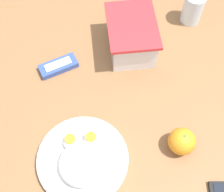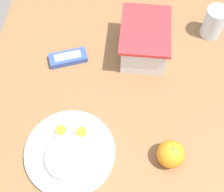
{
  "view_description": "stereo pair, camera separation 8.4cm",
  "coord_description": "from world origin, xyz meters",
  "px_view_note": "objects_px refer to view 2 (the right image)",
  "views": [
    {
      "loc": [
        0.36,
        -0.08,
        1.52
      ],
      "look_at": [
        -0.05,
        -0.03,
        0.79
      ],
      "focal_mm": 50.0,
      "sensor_mm": 36.0,
      "label": 1
    },
    {
      "loc": [
        0.36,
        0.01,
        1.52
      ],
      "look_at": [
        -0.05,
        -0.03,
        0.79
      ],
      "focal_mm": 50.0,
      "sensor_mm": 36.0,
      "label": 2
    }
  ],
  "objects_px": {
    "rice_plate": "(69,152)",
    "candy_bar": "(68,58)",
    "food_container": "(144,42)",
    "orange_fruit": "(171,154)",
    "drinking_glass": "(214,22)"
  },
  "relations": [
    {
      "from": "food_container",
      "to": "orange_fruit",
      "type": "bearing_deg",
      "value": 13.72
    },
    {
      "from": "drinking_glass",
      "to": "food_container",
      "type": "bearing_deg",
      "value": -65.93
    },
    {
      "from": "food_container",
      "to": "rice_plate",
      "type": "bearing_deg",
      "value": -25.86
    },
    {
      "from": "rice_plate",
      "to": "candy_bar",
      "type": "height_order",
      "value": "rice_plate"
    },
    {
      "from": "candy_bar",
      "to": "orange_fruit",
      "type": "bearing_deg",
      "value": 47.3
    },
    {
      "from": "candy_bar",
      "to": "food_container",
      "type": "bearing_deg",
      "value": 103.46
    },
    {
      "from": "food_container",
      "to": "orange_fruit",
      "type": "relative_size",
      "value": 2.67
    },
    {
      "from": "orange_fruit",
      "to": "rice_plate",
      "type": "height_order",
      "value": "orange_fruit"
    },
    {
      "from": "food_container",
      "to": "rice_plate",
      "type": "distance_m",
      "value": 0.39
    },
    {
      "from": "food_container",
      "to": "candy_bar",
      "type": "bearing_deg",
      "value": -76.54
    },
    {
      "from": "rice_plate",
      "to": "food_container",
      "type": "bearing_deg",
      "value": 154.14
    },
    {
      "from": "orange_fruit",
      "to": "rice_plate",
      "type": "bearing_deg",
      "value": -86.7
    },
    {
      "from": "food_container",
      "to": "orange_fruit",
      "type": "height_order",
      "value": "food_container"
    },
    {
      "from": "food_container",
      "to": "orange_fruit",
      "type": "xyz_separation_m",
      "value": [
        0.33,
        0.08,
        -0.01
      ]
    },
    {
      "from": "food_container",
      "to": "drinking_glass",
      "type": "bearing_deg",
      "value": 114.07
    }
  ]
}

